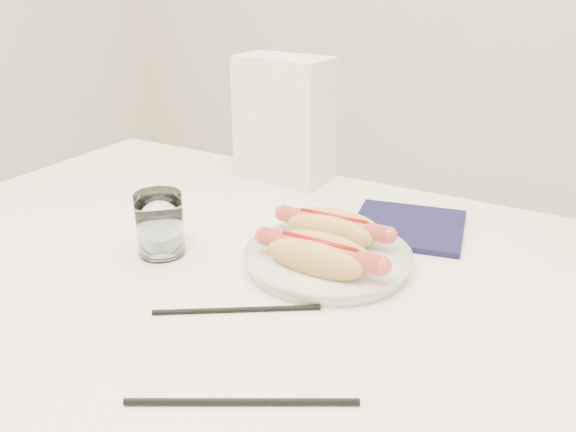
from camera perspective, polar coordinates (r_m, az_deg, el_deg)
The scene contains 9 objects.
table at distance 0.84m, azimuth -2.74°, elevation -8.81°, with size 1.20×0.80×0.75m.
plate at distance 0.82m, azimuth 3.74°, elevation -4.14°, with size 0.22×0.22×0.02m, color silver.
hotdog_left at distance 0.84m, azimuth 4.27°, elevation -1.15°, with size 0.16×0.07×0.04m.
hotdog_right at distance 0.76m, azimuth 2.98°, elevation -3.69°, with size 0.17×0.07×0.05m.
water_glass at distance 0.86m, azimuth -11.91°, elevation -0.76°, with size 0.06×0.06×0.09m, color silver.
chopstick_near at distance 0.72m, azimuth -4.82°, elevation -8.74°, with size 0.01×0.01×0.20m, color black.
chopstick_far at distance 0.59m, azimuth -4.35°, elevation -16.96°, with size 0.01×0.01×0.22m, color black.
napkin_box at distance 1.12m, azimuth -0.37°, elevation 9.05°, with size 0.17×0.09×0.22m, color silver.
navy_napkin at distance 0.95m, azimuth 11.18°, elevation -0.96°, with size 0.16×0.16×0.01m, color #111136.
Camera 1 is at (0.39, -0.60, 1.13)m, focal length 37.97 mm.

